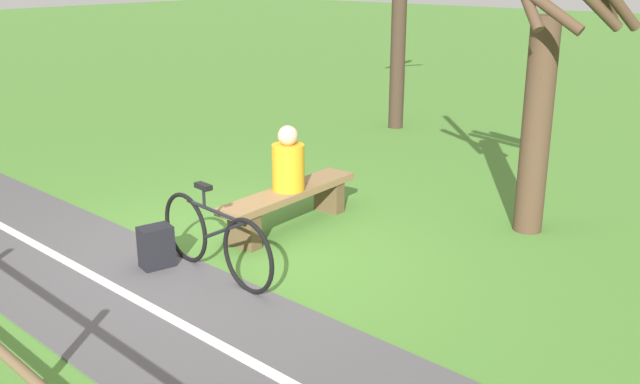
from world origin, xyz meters
The scene contains 6 objects.
ground_plane centered at (0.00, 0.00, 0.00)m, with size 80.00×80.00×0.00m, color #477A2D.
bench centered at (-1.00, -0.02, 0.33)m, with size 2.00×0.46×0.46m.
person_seated centered at (-0.98, -0.02, 0.77)m, with size 0.38×0.38×0.74m.
bicycle centered at (0.45, 0.33, 0.38)m, with size 0.24×1.73×0.90m.
backpack centered at (0.69, -0.27, 0.21)m, with size 0.36×0.32×0.44m.
tree_by_path centered at (-2.60, 2.18, 1.60)m, with size 1.40×1.56×3.50m.
Camera 1 is at (4.72, 5.24, 2.93)m, focal length 40.46 mm.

